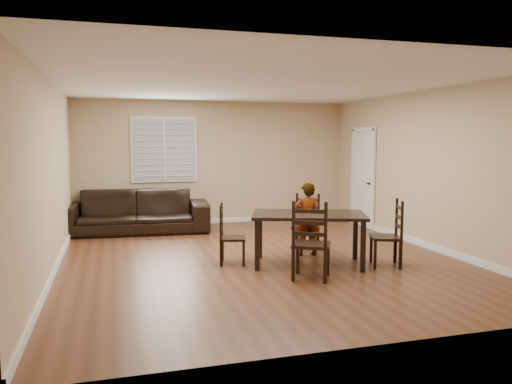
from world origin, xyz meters
TOP-DOWN VIEW (x-y plane):
  - ground at (0.00, 0.00)m, footprint 7.00×7.00m
  - room at (0.04, 0.18)m, footprint 6.04×7.04m
  - dining_table at (0.60, -0.59)m, footprint 1.86×1.42m
  - chair_near at (0.96, 0.39)m, footprint 0.57×0.56m
  - chair_far at (0.29, -1.41)m, footprint 0.64×0.63m
  - chair_left at (-0.57, -0.18)m, footprint 0.47×0.49m
  - chair_right at (1.78, -1.00)m, footprint 0.54×0.56m
  - child at (0.80, -0.02)m, footprint 0.45×0.32m
  - napkin at (0.66, -0.41)m, footprint 0.28×0.28m
  - donut at (0.68, -0.42)m, footprint 0.10×0.10m
  - sofa at (-1.75, 2.81)m, footprint 2.97×1.36m

SIDE VIEW (x-z plane):
  - ground at x=0.00m, z-range 0.00..0.00m
  - chair_left at x=-0.57m, z-range -0.04..0.86m
  - sofa at x=-1.75m, z-range 0.00..0.84m
  - chair_near at x=0.96m, z-range -0.04..0.91m
  - chair_right at x=1.78m, z-range -0.05..0.94m
  - chair_far at x=0.29m, z-range -0.05..1.02m
  - child at x=0.80m, z-range 0.00..1.18m
  - dining_table at x=0.60m, z-range 0.30..1.07m
  - napkin at x=0.66m, z-range 0.77..0.78m
  - donut at x=0.68m, z-range 0.78..0.81m
  - room at x=0.04m, z-range 0.45..3.17m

